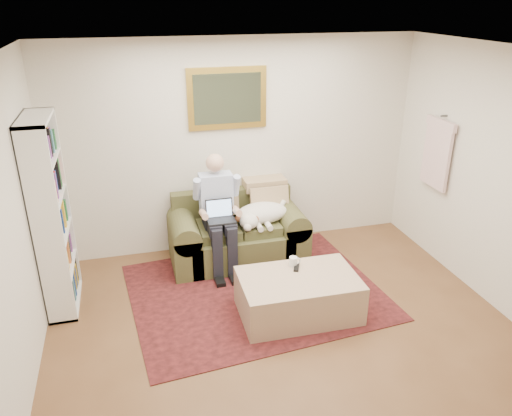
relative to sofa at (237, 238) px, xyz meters
name	(u,v)px	position (x,y,z in m)	size (l,w,h in m)	color
room_shell	(294,216)	(0.12, -1.70, 1.02)	(4.51, 5.00, 2.61)	brown
rug	(255,291)	(0.01, -0.79, -0.27)	(2.64, 2.11, 0.01)	black
sofa	(237,238)	(0.00, 0.00, 0.00)	(1.62, 0.82, 0.97)	brown
seated_man	(219,215)	(-0.24, -0.15, 0.40)	(0.53, 0.76, 1.36)	#8C9CD8
laptop	(220,215)	(-0.24, -0.21, 0.43)	(0.31, 0.25, 0.23)	black
sleeping_dog	(262,213)	(0.29, -0.08, 0.34)	(0.67, 0.42, 0.25)	white
ottoman	(298,296)	(0.33, -1.29, -0.07)	(1.18, 0.75, 0.43)	#CFAF8A
coffee_mug	(293,261)	(0.35, -1.06, 0.20)	(0.08, 0.08, 0.10)	white
tv_remote	(296,268)	(0.37, -1.12, 0.16)	(0.05, 0.15, 0.02)	black
bookshelf	(51,216)	(-1.98, -0.46, 0.72)	(0.28, 0.80, 2.00)	white
wall_mirror	(227,98)	(0.00, 0.42, 1.62)	(0.94, 0.04, 0.72)	gold
hanging_shirt	(437,150)	(2.31, -0.46, 1.07)	(0.06, 0.52, 0.90)	beige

